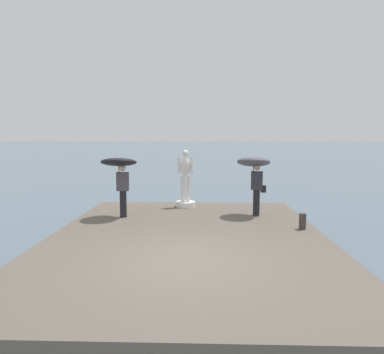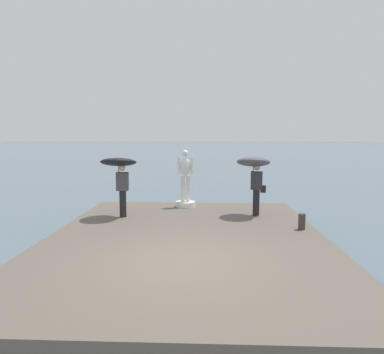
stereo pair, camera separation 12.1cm
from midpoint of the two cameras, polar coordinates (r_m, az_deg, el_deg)
ground_plane at (r=47.22m, az=1.74°, el=2.97°), size 400.00×400.00×0.00m
pier at (r=9.33m, az=-0.56°, el=-10.97°), size 7.36×9.52×0.40m
statue_white_figure at (r=12.99m, az=-0.82°, el=-1.50°), size 0.73×0.73×2.14m
onlooker_left at (r=11.46m, az=-11.60°, el=1.37°), size 1.22×1.24×2.02m
onlooker_right at (r=11.66m, az=10.52°, el=1.44°), size 1.28×1.31×2.03m
mooring_bollard at (r=10.40m, az=18.00°, el=-7.02°), size 0.20×0.20×0.45m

